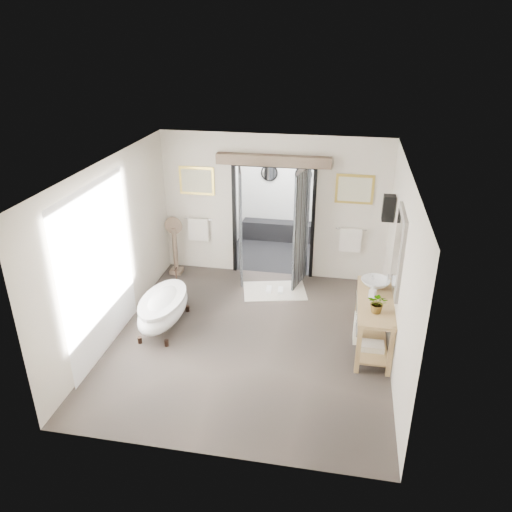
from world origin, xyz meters
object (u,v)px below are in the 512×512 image
clawfoot_tub (163,308)px  rug (275,291)px  basin (375,284)px  vanity (372,319)px

clawfoot_tub → rug: clawfoot_tub is taller
rug → clawfoot_tub: bearing=-136.6°
rug → basin: (1.81, -1.14, 0.92)m
clawfoot_tub → vanity: bearing=0.9°
basin → clawfoot_tub: bearing=176.6°
clawfoot_tub → rug: 2.34m
basin → rug: bearing=137.1°
vanity → rug: 2.40m
vanity → basin: bearing=87.0°
clawfoot_tub → vanity: (3.47, 0.06, 0.13)m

